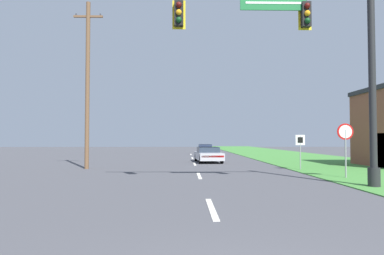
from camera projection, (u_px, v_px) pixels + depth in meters
The scene contains 8 objects.
grass_verge_right at pixel (301, 158), 33.08m from camera, with size 10.00×110.00×0.04m.
road_center_line at pixel (195, 164), 24.88m from camera, with size 0.16×34.80×0.01m.
signal_mast at pixel (319, 55), 12.94m from camera, with size 8.66×0.47×8.21m.
car_ahead at pixel (208, 154), 27.10m from camera, with size 2.16×4.67×1.19m.
far_car at pixel (205, 149), 42.45m from camera, with size 1.82×4.32×1.19m.
stop_sign at pixel (345, 138), 15.84m from camera, with size 0.76×0.07×2.50m.
route_sign_post at pixel (300, 144), 20.08m from camera, with size 0.55×0.06×2.03m.
utility_pole_near at pixel (88, 82), 21.07m from camera, with size 1.80×0.26×10.34m.
Camera 1 is at (-0.69, -2.94, 1.80)m, focal length 32.00 mm.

